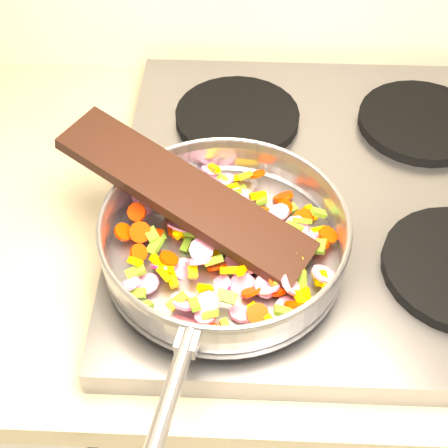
{
  "coord_description": "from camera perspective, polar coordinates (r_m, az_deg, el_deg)",
  "views": [
    {
      "loc": [
        -0.83,
        1.05,
        1.55
      ],
      "look_at": [
        -0.85,
        1.53,
        1.01
      ],
      "focal_mm": 50.0,
      "sensor_mm": 36.0,
      "label": 1
    }
  ],
  "objects": [
    {
      "name": "cooktop",
      "position": [
        0.89,
        9.97,
        2.36
      ],
      "size": [
        0.6,
        0.6,
        0.04
      ],
      "primitive_type": "cube",
      "color": "#939399",
      "rests_on": "counter_top"
    },
    {
      "name": "grate_fl",
      "position": [
        0.77,
        0.65,
        -3.35
      ],
      "size": [
        0.19,
        0.19,
        0.02
      ],
      "primitive_type": "cylinder",
      "color": "black",
      "rests_on": "cooktop"
    },
    {
      "name": "grate_bl",
      "position": [
        0.97,
        1.22,
        9.77
      ],
      "size": [
        0.19,
        0.19,
        0.02
      ],
      "primitive_type": "cylinder",
      "color": "black",
      "rests_on": "cooktop"
    },
    {
      "name": "grate_br",
      "position": [
        1.0,
        17.6,
        8.91
      ],
      "size": [
        0.19,
        0.19,
        0.02
      ],
      "primitive_type": "cylinder",
      "color": "black",
      "rests_on": "cooktop"
    },
    {
      "name": "saute_pan",
      "position": [
        0.74,
        -0.04,
        -1.22
      ],
      "size": [
        0.34,
        0.5,
        0.06
      ],
      "rotation": [
        0.0,
        0.0,
        -0.19
      ],
      "color": "#9E9EA5",
      "rests_on": "grate_fl"
    },
    {
      "name": "vegetable_heap",
      "position": [
        0.75,
        0.76,
        -2.08
      ],
      "size": [
        0.28,
        0.28,
        0.05
      ],
      "color": "#D61467",
      "rests_on": "saute_pan"
    },
    {
      "name": "wooden_spatula",
      "position": [
        0.75,
        -3.54,
        2.69
      ],
      "size": [
        0.33,
        0.23,
        0.09
      ],
      "primitive_type": "cube",
      "rotation": [
        0.0,
        -0.21,
        2.64
      ],
      "color": "black",
      "rests_on": "saute_pan"
    }
  ]
}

